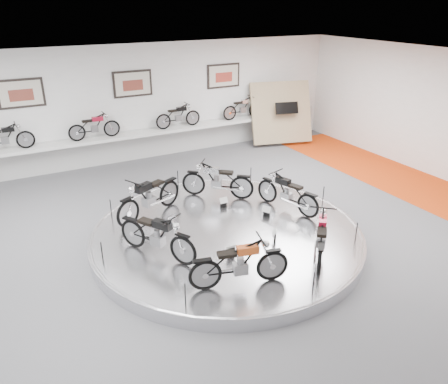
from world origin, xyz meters
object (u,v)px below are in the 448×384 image
bike_b (217,180)px  display_platform (227,235)px  bike_c (149,196)px  bike_e (239,263)px  bike_d (157,235)px  bike_a (287,192)px  bike_f (321,236)px  shelf (139,134)px

bike_b → display_platform: bearing=110.0°
bike_c → bike_e: bike_c is taller
bike_b → bike_d: (-2.52, -2.08, 0.00)m
bike_b → bike_c: bearing=46.8°
bike_b → bike_a: bearing=168.8°
bike_d → bike_f: size_ratio=1.03×
bike_c → bike_f: bearing=99.6°
bike_f → bike_b: bearing=48.9°
bike_a → bike_b: bearing=21.0°
shelf → bike_a: bearing=-72.9°
display_platform → bike_c: bearing=130.5°
bike_d → bike_a: bearing=67.7°
bike_a → bike_b: size_ratio=0.96×
display_platform → shelf: shelf is taller
bike_b → bike_d: same height
display_platform → shelf: (0.00, 6.40, 0.85)m
shelf → bike_b: bike_b is taller
bike_a → bike_e: bike_e is taller
shelf → bike_e: (-0.84, -8.43, -0.21)m
bike_b → bike_f: (0.50, -3.75, -0.02)m
bike_b → bike_e: size_ratio=1.03×
shelf → bike_b: (0.68, -4.62, -0.20)m
bike_f → bike_d: bearing=102.3°
shelf → bike_d: size_ratio=6.44×
bike_b → bike_f: bearing=138.4°
display_platform → bike_b: (0.68, 1.78, 0.65)m
bike_c → bike_e: (0.50, -3.60, -0.05)m
shelf → bike_a: (1.90, -6.17, -0.22)m
bike_a → bike_b: (-1.22, 1.56, 0.02)m
bike_a → bike_f: bearing=144.8°
display_platform → bike_b: size_ratio=3.75×
bike_a → bike_e: (-2.73, -2.25, 0.00)m
bike_a → bike_c: bike_c is taller
bike_b → bike_f: 3.78m
display_platform → bike_d: (-1.84, -0.29, 0.65)m
shelf → display_platform: bearing=-90.0°
shelf → bike_e: size_ratio=6.63×
bike_f → bike_a: bearing=23.2°
shelf → bike_d: bearing=-105.3°
bike_d → bike_f: 3.45m
shelf → bike_a: size_ratio=6.70×
bike_d → bike_b: bearing=99.3°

